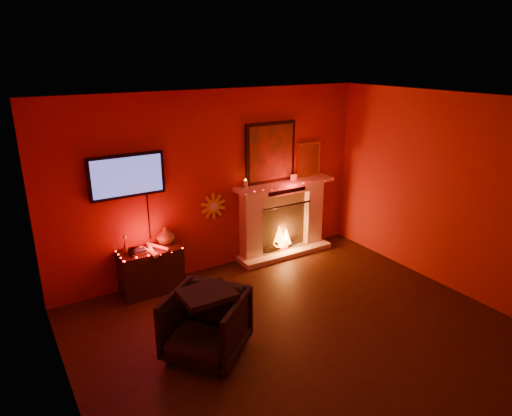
{
  "coord_description": "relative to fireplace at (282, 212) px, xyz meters",
  "views": [
    {
      "loc": [
        -2.88,
        -3.34,
        3.18
      ],
      "look_at": [
        0.22,
        1.7,
        1.15
      ],
      "focal_mm": 32.0,
      "sensor_mm": 36.0,
      "label": 1
    }
  ],
  "objects": [
    {
      "name": "room",
      "position": [
        -1.14,
        -2.39,
        0.63
      ],
      "size": [
        5.0,
        5.0,
        5.0
      ],
      "color": "black",
      "rests_on": "ground"
    },
    {
      "name": "armchair",
      "position": [
        -2.25,
        -1.8,
        -0.35
      ],
      "size": [
        1.13,
        1.13,
        0.74
      ],
      "primitive_type": "imported",
      "rotation": [
        0.0,
        0.0,
        -0.9
      ],
      "color": "black",
      "rests_on": "floor"
    },
    {
      "name": "fireplace",
      "position": [
        0.0,
        0.0,
        0.0
      ],
      "size": [
        1.72,
        0.4,
        2.18
      ],
      "color": "beige",
      "rests_on": "floor"
    },
    {
      "name": "console_table",
      "position": [
        -2.27,
        -0.13,
        -0.37
      ],
      "size": [
        0.84,
        0.53,
        0.89
      ],
      "color": "black",
      "rests_on": "floor"
    },
    {
      "name": "tv",
      "position": [
        -2.44,
        0.06,
        0.92
      ],
      "size": [
        1.0,
        0.07,
        1.24
      ],
      "color": "black",
      "rests_on": "room"
    },
    {
      "name": "sunburst_clock",
      "position": [
        -1.19,
        0.09,
        0.28
      ],
      "size": [
        0.4,
        0.03,
        0.4
      ],
      "color": "gold",
      "rests_on": "room"
    }
  ]
}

